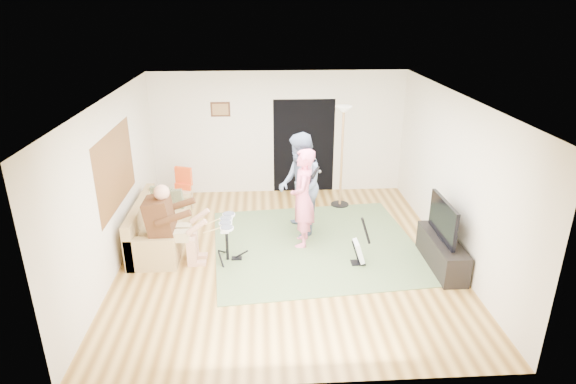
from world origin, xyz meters
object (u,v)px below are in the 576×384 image
at_px(singer, 303,198).
at_px(guitarist, 300,186).
at_px(guitar_spare, 359,251).
at_px(dining_chair, 181,196).
at_px(tv_cabinet, 442,252).
at_px(drum_kit, 227,243).
at_px(television, 443,219).
at_px(torchiere_lamp, 343,139).
at_px(sofa, 156,231).

bearing_deg(singer, guitarist, -170.37).
relative_size(guitarist, guitar_spare, 2.27).
bearing_deg(singer, dining_chair, -117.50).
distance_m(guitar_spare, tv_cabinet, 1.34).
distance_m(drum_kit, guitarist, 1.70).
bearing_deg(guitarist, drum_kit, -59.72).
xyz_separation_m(dining_chair, television, (4.52, -2.55, 0.53)).
distance_m(torchiere_lamp, tv_cabinet, 3.13).
bearing_deg(drum_kit, sofa, 153.22).
bearing_deg(television, torchiere_lamp, 114.81).
height_order(tv_cabinet, television, television).
height_order(sofa, drum_kit, sofa).
distance_m(dining_chair, television, 5.21).
bearing_deg(television, tv_cabinet, 0.00).
relative_size(dining_chair, television, 0.85).
height_order(guitarist, guitar_spare, guitarist).
distance_m(guitar_spare, dining_chair, 4.03).
bearing_deg(guitar_spare, tv_cabinet, -6.10).
bearing_deg(sofa, dining_chair, 81.67).
bearing_deg(guitarist, tv_cabinet, 53.63).
height_order(singer, television, singer).
distance_m(sofa, drum_kit, 1.44).
bearing_deg(torchiere_lamp, television, -65.19).
relative_size(drum_kit, tv_cabinet, 0.54).
bearing_deg(tv_cabinet, drum_kit, 173.51).
height_order(dining_chair, tv_cabinet, dining_chair).
height_order(torchiere_lamp, television, torchiere_lamp).
xyz_separation_m(drum_kit, guitarist, (1.28, 0.93, 0.63)).
bearing_deg(sofa, drum_kit, -26.78).
bearing_deg(guitar_spare, guitarist, 126.88).
relative_size(sofa, dining_chair, 2.19).
relative_size(torchiere_lamp, television, 2.01).
height_order(sofa, guitarist, guitarist).
height_order(dining_chair, television, television).
height_order(sofa, television, television).
xyz_separation_m(guitarist, tv_cabinet, (2.22, -1.32, -0.71)).
bearing_deg(singer, television, 74.45).
bearing_deg(guitar_spare, singer, 138.80).
bearing_deg(drum_kit, tv_cabinet, -6.49).
height_order(guitarist, torchiere_lamp, torchiere_lamp).
bearing_deg(tv_cabinet, singer, 157.67).
xyz_separation_m(drum_kit, guitar_spare, (2.17, -0.26, -0.09)).
relative_size(drum_kit, guitar_spare, 0.89).
bearing_deg(guitar_spare, sofa, 165.31).
height_order(sofa, guitar_spare, guitar_spare).
xyz_separation_m(sofa, guitar_spare, (3.46, -0.91, -0.02)).
xyz_separation_m(guitar_spare, torchiere_lamp, (0.08, 2.46, 1.21)).
bearing_deg(singer, drum_kit, -61.53).
bearing_deg(guitar_spare, dining_chair, 143.40).
xyz_separation_m(dining_chair, tv_cabinet, (4.57, -2.55, -0.07)).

